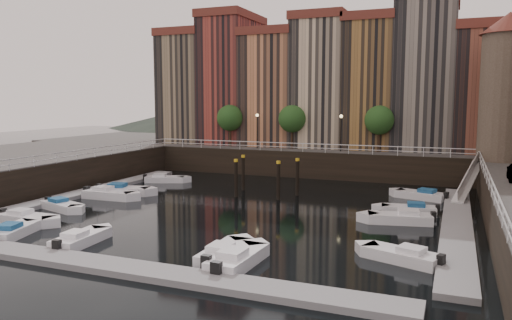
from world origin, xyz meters
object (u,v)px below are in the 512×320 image
at_px(boat_left_1, 61,206).
at_px(boat_left_2, 108,194).
at_px(corner_tower, 506,85).
at_px(boat_left_0, 26,219).
at_px(gangway, 469,178).
at_px(mooring_pilings, 263,178).

bearing_deg(boat_left_1, boat_left_2, 101.06).
distance_m(corner_tower, boat_left_0, 42.60).
height_order(gangway, boat_left_2, gangway).
distance_m(corner_tower, mooring_pilings, 24.17).
relative_size(boat_left_0, boat_left_1, 1.06).
height_order(gangway, boat_left_0, gangway).
bearing_deg(mooring_pilings, boat_left_0, -126.45).
height_order(mooring_pilings, boat_left_0, mooring_pilings).
bearing_deg(boat_left_2, corner_tower, 24.44).
xyz_separation_m(boat_left_0, boat_left_2, (-0.44, 9.68, 0.03)).
height_order(boat_left_0, boat_left_2, boat_left_2).
distance_m(corner_tower, boat_left_1, 40.82).
bearing_deg(boat_left_0, boat_left_2, 92.34).
relative_size(mooring_pilings, boat_left_0, 1.30).
distance_m(gangway, boat_left_0, 36.45).
bearing_deg(corner_tower, mooring_pilings, -154.81).
xyz_separation_m(corner_tower, boat_left_2, (-32.87, -16.14, -9.80)).
height_order(corner_tower, boat_left_0, corner_tower).
xyz_separation_m(corner_tower, mooring_pilings, (-20.46, -9.62, -8.54)).
bearing_deg(gangway, boat_left_2, -158.77).
bearing_deg(corner_tower, boat_left_0, -141.47).
bearing_deg(gangway, corner_tower, 57.20).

